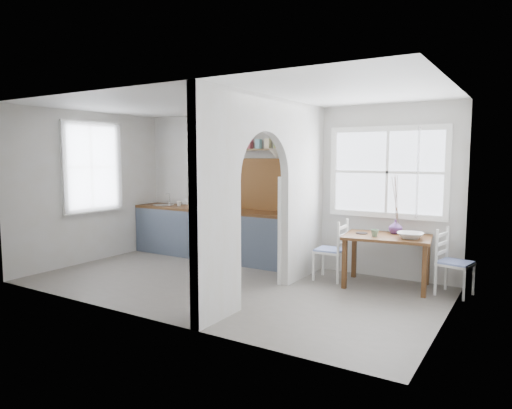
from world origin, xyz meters
The scene contains 26 objects.
floor centered at (0.00, 0.00, 0.00)m, with size 5.80×3.20×0.01m, color slate.
ceiling centered at (0.00, 0.00, 2.60)m, with size 5.80×3.20×0.01m, color beige.
walls centered at (0.00, 0.00, 1.30)m, with size 5.81×3.21×2.60m.
partition centered at (0.70, 0.06, 1.45)m, with size 0.12×3.20×2.60m.
kitchen_window centered at (-2.87, 0.00, 1.65)m, with size 0.10×1.16×1.50m, color white, non-canonical shape.
nook_window centered at (1.80, 1.56, 1.60)m, with size 1.76×0.10×1.30m, color white, non-canonical shape.
counter centered at (-1.13, 1.33, 0.46)m, with size 3.50×0.60×0.90m.
sink centered at (-2.43, 1.30, 0.89)m, with size 0.40×0.40×0.02m, color silver.
backsplash centered at (-0.20, 1.58, 1.35)m, with size 1.65×0.03×0.90m, color brown.
shelf centered at (-0.20, 1.49, 2.01)m, with size 1.75×0.20×0.21m.
pendant_lamp centered at (0.15, 1.15, 1.88)m, with size 0.26×0.26×0.16m, color #EFE4C7.
utensil_rail centered at (0.61, 0.90, 1.45)m, with size 0.02×0.02×0.50m, color silver.
dining_table centered at (1.95, 1.11, 0.36)m, with size 1.17×0.78×0.73m, color brown, non-canonical shape.
chair_left centered at (1.13, 1.04, 0.45)m, with size 0.41×0.41×0.91m, color white, non-canonical shape.
chair_right centered at (2.84, 1.18, 0.44)m, with size 0.40×0.40×0.88m, color white, non-canonical shape.
kettle centered at (0.47, 1.27, 1.01)m, with size 0.18×0.14×0.21m, color white, non-canonical shape.
mug_a centered at (-2.03, 1.30, 0.95)m, with size 0.10×0.10×0.09m, color white.
mug_b centered at (-1.56, 1.41, 0.95)m, with size 0.14×0.14×0.11m, color white.
knife_block centered at (-1.29, 1.38, 1.02)m, with size 0.11×0.16×0.24m, color black.
jar centered at (-0.95, 1.39, 0.97)m, with size 0.09×0.09×0.14m, color olive.
towel_magenta centered at (0.58, 0.98, 0.28)m, with size 0.02×0.03×0.51m, color #B7307F.
towel_orange centered at (0.58, 0.94, 0.25)m, with size 0.02×0.03×0.52m, color orange.
bowl centered at (2.28, 1.04, 0.77)m, with size 0.35×0.35×0.08m, color silver.
table_cup centered at (1.82, 0.95, 0.78)m, with size 0.11×0.11×0.10m, color gray.
plate centered at (1.59, 1.09, 0.74)m, with size 0.17×0.17×0.01m, color black.
vase centered at (2.00, 1.34, 0.83)m, with size 0.19×0.19×0.20m, color #593272.
Camera 1 is at (3.69, -5.22, 1.83)m, focal length 32.00 mm.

